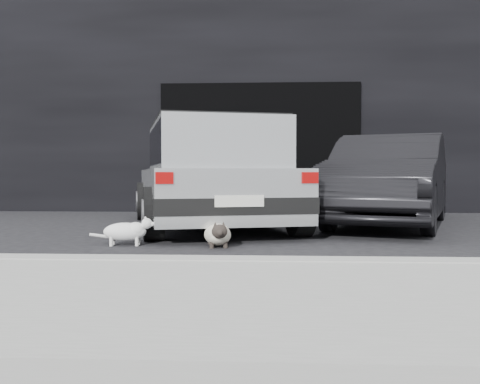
{
  "coord_description": "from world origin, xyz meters",
  "views": [
    {
      "loc": [
        1.17,
        -6.79,
        0.79
      ],
      "look_at": [
        0.86,
        -0.87,
        0.58
      ],
      "focal_mm": 40.0,
      "sensor_mm": 36.0,
      "label": 1
    }
  ],
  "objects_px": {
    "silver_hatchback": "(211,170)",
    "second_car": "(389,180)",
    "cat_white": "(128,231)",
    "cat_siamese": "(218,234)"
  },
  "relations": [
    {
      "from": "silver_hatchback",
      "to": "second_car",
      "type": "bearing_deg",
      "value": -5.99
    },
    {
      "from": "cat_siamese",
      "to": "cat_white",
      "type": "bearing_deg",
      "value": -12.67
    },
    {
      "from": "silver_hatchback",
      "to": "cat_siamese",
      "type": "relative_size",
      "value": 5.29
    },
    {
      "from": "silver_hatchback",
      "to": "cat_white",
      "type": "relative_size",
      "value": 6.48
    },
    {
      "from": "cat_siamese",
      "to": "cat_white",
      "type": "xyz_separation_m",
      "value": [
        -0.99,
        0.06,
        0.02
      ]
    },
    {
      "from": "silver_hatchback",
      "to": "second_car",
      "type": "distance_m",
      "value": 2.69
    },
    {
      "from": "silver_hatchback",
      "to": "second_car",
      "type": "xyz_separation_m",
      "value": [
        2.65,
        0.44,
        -0.14
      ]
    },
    {
      "from": "cat_siamese",
      "to": "cat_white",
      "type": "height_order",
      "value": "cat_white"
    },
    {
      "from": "cat_white",
      "to": "cat_siamese",
      "type": "bearing_deg",
      "value": 81.12
    },
    {
      "from": "cat_white",
      "to": "silver_hatchback",
      "type": "bearing_deg",
      "value": 154.75
    }
  ]
}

